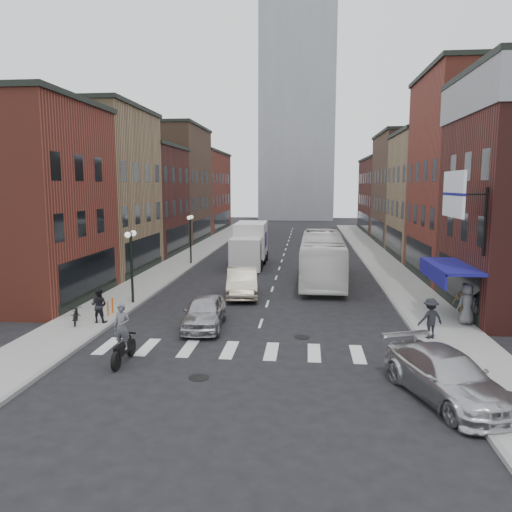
{
  "coord_description": "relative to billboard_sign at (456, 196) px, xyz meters",
  "views": [
    {
      "loc": [
        2.14,
        -22.16,
        6.6
      ],
      "look_at": [
        -0.65,
        5.17,
        2.68
      ],
      "focal_mm": 35.0,
      "sensor_mm": 36.0,
      "label": 1
    }
  ],
  "objects": [
    {
      "name": "sidewalk_left",
      "position": [
        -17.09,
        21.5,
        -6.06
      ],
      "size": [
        3.0,
        74.0,
        0.15
      ],
      "primitive_type": "cube",
      "color": "gray",
      "rests_on": "ground"
    },
    {
      "name": "bldg_left_mid_a",
      "position": [
        -23.58,
        13.5,
        0.02
      ],
      "size": [
        10.3,
        10.2,
        12.3
      ],
      "color": "olive",
      "rests_on": "ground"
    },
    {
      "name": "box_truck",
      "position": [
        -11.08,
        17.61,
        -4.41
      ],
      "size": [
        2.57,
        8.05,
        3.48
      ],
      "rotation": [
        0.0,
        0.0,
        0.02
      ],
      "color": "silver",
      "rests_on": "ground"
    },
    {
      "name": "bldg_left_mid_b",
      "position": [
        -23.58,
        23.5,
        -0.98
      ],
      "size": [
        10.3,
        10.2,
        10.3
      ],
      "color": "#451C18",
      "rests_on": "ground"
    },
    {
      "name": "curb_left",
      "position": [
        -15.59,
        21.5,
        -6.13
      ],
      "size": [
        0.2,
        74.0,
        0.16
      ],
      "primitive_type": "cube",
      "color": "gray",
      "rests_on": "ground"
    },
    {
      "name": "distant_tower",
      "position": [
        -8.59,
        77.5,
        18.87
      ],
      "size": [
        14.0,
        14.0,
        50.0
      ],
      "primitive_type": "cube",
      "color": "#9399A0",
      "rests_on": "ground"
    },
    {
      "name": "ped_right_c",
      "position": [
        1.01,
        0.83,
        -5.02
      ],
      "size": [
        1.09,
        0.89,
        1.93
      ],
      "primitive_type": "imported",
      "rotation": [
        0.0,
        0.0,
        3.48
      ],
      "color": "#5C5E64",
      "rests_on": "sidewalk_right"
    },
    {
      "name": "crosswalk_stripes",
      "position": [
        -8.59,
        -3.5,
        -6.13
      ],
      "size": [
        12.0,
        2.2,
        0.01
      ],
      "primitive_type": "cube",
      "color": "silver",
      "rests_on": "ground"
    },
    {
      "name": "bike_rack",
      "position": [
        -16.19,
        0.8,
        -5.58
      ],
      "size": [
        0.08,
        0.68,
        0.8
      ],
      "color": "#D8590C",
      "rests_on": "sidewalk_left"
    },
    {
      "name": "transit_bus",
      "position": [
        -5.37,
        11.4,
        -4.46
      ],
      "size": [
        2.99,
        12.03,
        3.34
      ],
      "primitive_type": "imported",
      "rotation": [
        0.0,
        0.0,
        -0.02
      ],
      "color": "white",
      "rests_on": "ground"
    },
    {
      "name": "bldg_right_mid_a",
      "position": [
        6.41,
        13.5,
        1.02
      ],
      "size": [
        10.3,
        10.2,
        14.3
      ],
      "color": "maroon",
      "rests_on": "ground"
    },
    {
      "name": "curb_car",
      "position": [
        -2.09,
        -7.43,
        -5.39
      ],
      "size": [
        3.68,
        5.55,
        1.49
      ],
      "primitive_type": "imported",
      "rotation": [
        0.0,
        0.0,
        0.34
      ],
      "color": "#B7B8BC",
      "rests_on": "ground"
    },
    {
      "name": "bldg_left_far_b",
      "position": [
        -23.58,
        48.5,
        -0.48
      ],
      "size": [
        10.3,
        16.2,
        11.3
      ],
      "color": "maroon",
      "rests_on": "ground"
    },
    {
      "name": "billboard_sign",
      "position": [
        0.0,
        0.0,
        0.0
      ],
      "size": [
        1.52,
        3.0,
        3.7
      ],
      "color": "black",
      "rests_on": "ground"
    },
    {
      "name": "sedan_left_far",
      "position": [
        -10.25,
        6.36,
        -5.3
      ],
      "size": [
        2.38,
        5.24,
        1.67
      ],
      "primitive_type": "imported",
      "rotation": [
        0.0,
        0.0,
        0.13
      ],
      "color": "#B8AD95",
      "rests_on": "ground"
    },
    {
      "name": "motorcycle_rider",
      "position": [
        -13.18,
        -5.4,
        -5.06
      ],
      "size": [
        0.65,
        2.24,
        2.29
      ],
      "rotation": [
        0.0,
        0.0,
        -0.06
      ],
      "color": "black",
      "rests_on": "ground"
    },
    {
      "name": "ped_left_solo",
      "position": [
        -16.17,
        -0.57,
        -5.17
      ],
      "size": [
        0.83,
        0.52,
        1.63
      ],
      "primitive_type": "imported",
      "rotation": [
        0.0,
        0.0,
        3.06
      ],
      "color": "black",
      "rests_on": "sidewalk_left"
    },
    {
      "name": "bldg_left_near",
      "position": [
        -23.58,
        4.0,
        -0.48
      ],
      "size": [
        10.3,
        9.2,
        11.3
      ],
      "color": "maroon",
      "rests_on": "ground"
    },
    {
      "name": "bldg_right_mid_b",
      "position": [
        6.41,
        23.5,
        -0.48
      ],
      "size": [
        10.3,
        10.2,
        11.3
      ],
      "color": "olive",
      "rests_on": "ground"
    },
    {
      "name": "parked_bicycle",
      "position": [
        -17.17,
        -0.88,
        -5.53
      ],
      "size": [
        1.18,
        1.81,
        0.9
      ],
      "primitive_type": "imported",
      "rotation": [
        0.0,
        0.0,
        0.37
      ],
      "color": "black",
      "rests_on": "sidewalk_left"
    },
    {
      "name": "bldg_right_far_a",
      "position": [
        6.41,
        34.5,
        0.02
      ],
      "size": [
        10.3,
        12.2,
        12.3
      ],
      "color": "brown",
      "rests_on": "ground"
    },
    {
      "name": "sidewalk_right",
      "position": [
        -0.09,
        21.5,
        -6.06
      ],
      "size": [
        3.0,
        74.0,
        0.15
      ],
      "primitive_type": "cube",
      "color": "gray",
      "rests_on": "ground"
    },
    {
      "name": "bldg_right_far_b",
      "position": [
        6.41,
        48.5,
        -0.98
      ],
      "size": [
        10.3,
        16.2,
        10.3
      ],
      "color": "#451C18",
      "rests_on": "ground"
    },
    {
      "name": "sedan_left_near",
      "position": [
        -11.13,
        -0.48,
        -5.38
      ],
      "size": [
        2.05,
        4.51,
        1.5
      ],
      "primitive_type": "imported",
      "rotation": [
        0.0,
        0.0,
        0.06
      ],
      "color": "#ABABAF",
      "rests_on": "ground"
    },
    {
      "name": "ground",
      "position": [
        -8.59,
        -0.5,
        -6.13
      ],
      "size": [
        160.0,
        160.0,
        0.0
      ],
      "primitive_type": "plane",
      "color": "black",
      "rests_on": "ground"
    },
    {
      "name": "bldg_left_far_a",
      "position": [
        -23.58,
        34.5,
        0.52
      ],
      "size": [
        10.3,
        12.2,
        13.3
      ],
      "color": "brown",
      "rests_on": "ground"
    },
    {
      "name": "ped_right_a",
      "position": [
        -1.19,
        -1.53,
        -5.12
      ],
      "size": [
        1.23,
        0.89,
        1.73
      ],
      "primitive_type": "imported",
      "rotation": [
        0.0,
        0.0,
        3.48
      ],
      "color": "black",
      "rests_on": "sidewalk_right"
    },
    {
      "name": "awning_blue",
      "position": [
        0.34,
        2.0,
        -3.5
      ],
      "size": [
        1.8,
        5.0,
        0.78
      ],
      "color": "navy",
      "rests_on": "ground"
    },
    {
      "name": "streetlamp_far",
      "position": [
        -15.99,
        17.5,
        -3.22
      ],
      "size": [
        0.32,
        1.22,
        4.11
      ],
      "color": "black",
      "rests_on": "ground"
    },
    {
      "name": "streetlamp_near",
      "position": [
        -15.99,
        3.5,
        -3.22
      ],
      "size": [
        0.32,
        1.22,
        4.11
      ],
      "color": "black",
      "rests_on": "ground"
    },
    {
      "name": "curb_right",
      "position": [
        -1.59,
        21.5,
        -6.13
      ],
      "size": [
        0.2,
        74.0,
        0.16
      ],
      "primitive_type": "cube",
      "color": "gray",
      "rests_on": "ground"
    },
    {
      "name": "ped_right_b",
      "position": [
        1.01,
        1.16,
        -5.03
      ],
      "size": [
        1.12,
        0.57,
        1.9
      ],
      "primitive_type": "imported",
      "rotation": [
        0.0,
        0.0,
        3.13
      ],
      "color": "olive",
      "rests_on": "sidewalk_right"
    }
  ]
}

